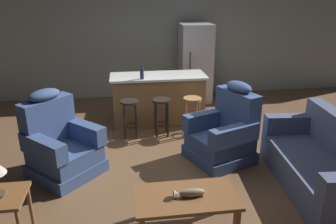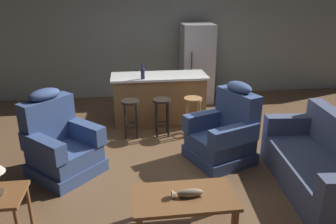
{
  "view_description": "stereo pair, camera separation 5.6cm",
  "coord_description": "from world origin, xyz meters",
  "px_view_note": "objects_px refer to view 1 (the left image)",
  "views": [
    {
      "loc": [
        -0.65,
        -4.62,
        2.48
      ],
      "look_at": [
        -0.02,
        -0.1,
        0.75
      ],
      "focal_mm": 35.0,
      "sensor_mm": 36.0,
      "label": 1
    },
    {
      "loc": [
        -0.6,
        -4.63,
        2.48
      ],
      "look_at": [
        -0.02,
        -0.1,
        0.75
      ],
      "focal_mm": 35.0,
      "sensor_mm": 36.0,
      "label": 2
    }
  ],
  "objects_px": {
    "recliner_near_lamp": "(60,145)",
    "recliner_near_island": "(224,133)",
    "bar_stool_left": "(130,112)",
    "bar_stool_middle": "(161,110)",
    "couch": "(322,165)",
    "refrigerator": "(195,64)",
    "fish_figurine": "(189,193)",
    "kitchen_island": "(158,99)",
    "coffee_table": "(186,200)",
    "bar_stool_right": "(192,109)",
    "end_table": "(2,204)",
    "bottle_tall_green": "(142,73)"
  },
  "relations": [
    {
      "from": "bar_stool_left",
      "to": "bar_stool_middle",
      "type": "xyz_separation_m",
      "value": [
        0.55,
        0.0,
        0.0
      ]
    },
    {
      "from": "kitchen_island",
      "to": "coffee_table",
      "type": "bearing_deg",
      "value": -90.99
    },
    {
      "from": "fish_figurine",
      "to": "coffee_table",
      "type": "bearing_deg",
      "value": 142.76
    },
    {
      "from": "recliner_near_island",
      "to": "bottle_tall_green",
      "type": "height_order",
      "value": "bottle_tall_green"
    },
    {
      "from": "recliner_near_lamp",
      "to": "recliner_near_island",
      "type": "xyz_separation_m",
      "value": [
        2.4,
        0.07,
        0.0
      ]
    },
    {
      "from": "recliner_near_island",
      "to": "recliner_near_lamp",
      "type": "bearing_deg",
      "value": -20.35
    },
    {
      "from": "bar_stool_left",
      "to": "bar_stool_middle",
      "type": "height_order",
      "value": "same"
    },
    {
      "from": "kitchen_island",
      "to": "bar_stool_right",
      "type": "relative_size",
      "value": 2.65
    },
    {
      "from": "refrigerator",
      "to": "coffee_table",
      "type": "bearing_deg",
      "value": -103.58
    },
    {
      "from": "fish_figurine",
      "to": "kitchen_island",
      "type": "relative_size",
      "value": 0.19
    },
    {
      "from": "end_table",
      "to": "bottle_tall_green",
      "type": "distance_m",
      "value": 3.27
    },
    {
      "from": "fish_figurine",
      "to": "bar_stool_right",
      "type": "bearing_deg",
      "value": 77.31
    },
    {
      "from": "recliner_near_lamp",
      "to": "end_table",
      "type": "relative_size",
      "value": 2.14
    },
    {
      "from": "end_table",
      "to": "bottle_tall_green",
      "type": "xyz_separation_m",
      "value": [
        1.6,
        2.79,
        0.59
      ]
    },
    {
      "from": "fish_figurine",
      "to": "end_table",
      "type": "xyz_separation_m",
      "value": [
        -1.89,
        0.08,
        -0.0
      ]
    },
    {
      "from": "end_table",
      "to": "refrigerator",
      "type": "bearing_deg",
      "value": 55.58
    },
    {
      "from": "couch",
      "to": "bar_stool_left",
      "type": "bearing_deg",
      "value": -33.91
    },
    {
      "from": "couch",
      "to": "end_table",
      "type": "bearing_deg",
      "value": 12.06
    },
    {
      "from": "bar_stool_right",
      "to": "bottle_tall_green",
      "type": "bearing_deg",
      "value": 155.63
    },
    {
      "from": "recliner_near_island",
      "to": "bottle_tall_green",
      "type": "distance_m",
      "value": 1.89
    },
    {
      "from": "coffee_table",
      "to": "couch",
      "type": "bearing_deg",
      "value": 15.5
    },
    {
      "from": "coffee_table",
      "to": "bar_stool_right",
      "type": "height_order",
      "value": "bar_stool_right"
    },
    {
      "from": "coffee_table",
      "to": "recliner_near_island",
      "type": "distance_m",
      "value": 1.72
    },
    {
      "from": "couch",
      "to": "end_table",
      "type": "xyz_separation_m",
      "value": [
        -3.76,
        -0.47,
        0.12
      ]
    },
    {
      "from": "recliner_near_island",
      "to": "refrigerator",
      "type": "xyz_separation_m",
      "value": [
        0.16,
        2.82,
        0.46
      ]
    },
    {
      "from": "recliner_near_island",
      "to": "bottle_tall_green",
      "type": "xyz_separation_m",
      "value": [
        -1.14,
        1.37,
        0.63
      ]
    },
    {
      "from": "bottle_tall_green",
      "to": "refrigerator",
      "type": "bearing_deg",
      "value": 47.96
    },
    {
      "from": "bar_stool_right",
      "to": "end_table",
      "type": "bearing_deg",
      "value": -135.53
    },
    {
      "from": "fish_figurine",
      "to": "kitchen_island",
      "type": "bearing_deg",
      "value": 89.51
    },
    {
      "from": "kitchen_island",
      "to": "refrigerator",
      "type": "bearing_deg",
      "value": 50.64
    },
    {
      "from": "bottle_tall_green",
      "to": "bar_stool_right",
      "type": "bearing_deg",
      "value": -24.37
    },
    {
      "from": "couch",
      "to": "refrigerator",
      "type": "xyz_separation_m",
      "value": [
        -0.86,
        3.77,
        0.54
      ]
    },
    {
      "from": "recliner_near_lamp",
      "to": "bar_stool_left",
      "type": "bearing_deg",
      "value": 90.35
    },
    {
      "from": "fish_figurine",
      "to": "refrigerator",
      "type": "height_order",
      "value": "refrigerator"
    },
    {
      "from": "bar_stool_middle",
      "to": "end_table",
      "type": "bearing_deg",
      "value": -128.32
    },
    {
      "from": "bar_stool_middle",
      "to": "bottle_tall_green",
      "type": "distance_m",
      "value": 0.76
    },
    {
      "from": "bar_stool_left",
      "to": "bottle_tall_green",
      "type": "height_order",
      "value": "bottle_tall_green"
    },
    {
      "from": "bar_stool_right",
      "to": "recliner_near_lamp",
      "type": "bearing_deg",
      "value": -153.35
    },
    {
      "from": "recliner_near_lamp",
      "to": "bar_stool_right",
      "type": "bearing_deg",
      "value": 70.6
    },
    {
      "from": "fish_figurine",
      "to": "end_table",
      "type": "height_order",
      "value": "end_table"
    },
    {
      "from": "couch",
      "to": "recliner_near_lamp",
      "type": "distance_m",
      "value": 3.53
    },
    {
      "from": "bottle_tall_green",
      "to": "recliner_near_lamp",
      "type": "bearing_deg",
      "value": -131.0
    },
    {
      "from": "fish_figurine",
      "to": "recliner_near_island",
      "type": "height_order",
      "value": "recliner_near_island"
    },
    {
      "from": "recliner_near_lamp",
      "to": "recliner_near_island",
      "type": "relative_size",
      "value": 1.0
    },
    {
      "from": "couch",
      "to": "bar_stool_left",
      "type": "xyz_separation_m",
      "value": [
        -2.41,
        1.94,
        0.13
      ]
    },
    {
      "from": "recliner_near_lamp",
      "to": "fish_figurine",
      "type": "bearing_deg",
      "value": 1.16
    },
    {
      "from": "fish_figurine",
      "to": "bar_stool_left",
      "type": "height_order",
      "value": "bar_stool_left"
    },
    {
      "from": "fish_figurine",
      "to": "bottle_tall_green",
      "type": "bearing_deg",
      "value": 95.79
    },
    {
      "from": "coffee_table",
      "to": "kitchen_island",
      "type": "xyz_separation_m",
      "value": [
        0.05,
        3.1,
        0.11
      ]
    },
    {
      "from": "coffee_table",
      "to": "recliner_near_lamp",
      "type": "xyz_separation_m",
      "value": [
        -1.52,
        1.41,
        0.06
      ]
    }
  ]
}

